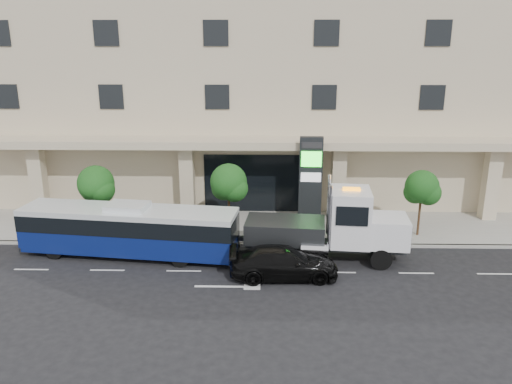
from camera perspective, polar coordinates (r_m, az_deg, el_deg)
ground at (r=27.47m, az=0.59°, el=-7.75°), size 120.00×120.00×0.00m
sidewalk at (r=32.07m, az=0.70°, el=-3.98°), size 120.00×6.00×0.15m
curb at (r=29.28m, az=0.64°, el=-6.02°), size 120.00×0.30×0.15m
convention_center at (r=40.51m, az=0.91°, el=14.60°), size 60.00×17.60×20.00m
tree_left at (r=31.50m, az=-17.77°, el=0.64°), size 2.27×2.20×4.22m
tree_mid at (r=29.83m, az=-3.10°, el=0.86°), size 2.28×2.20×4.38m
tree_right at (r=31.21m, az=18.46°, el=0.29°), size 2.10×2.00×4.04m
city_bus at (r=28.34m, az=-14.31°, el=-4.16°), size 12.14×3.98×3.02m
tow_truck at (r=27.23m, az=8.80°, el=-4.01°), size 9.85×3.19×4.46m
black_sedan at (r=25.27m, az=3.18°, el=-8.06°), size 5.53×2.45×1.58m
signage_pylon at (r=31.40m, az=6.23°, el=1.21°), size 1.45×0.59×5.74m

